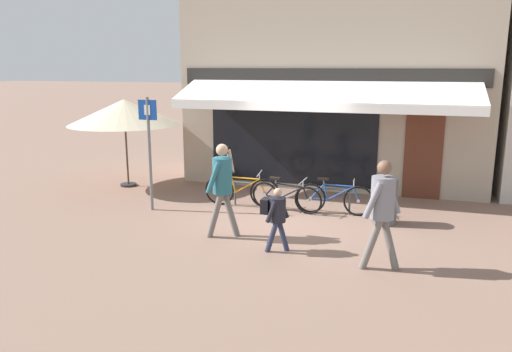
{
  "coord_description": "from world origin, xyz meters",
  "views": [
    {
      "loc": [
        2.52,
        -9.95,
        3.24
      ],
      "look_at": [
        -0.41,
        -0.52,
        1.05
      ],
      "focal_mm": 35.0,
      "sensor_mm": 36.0,
      "label": 1
    }
  ],
  "objects_px": {
    "bicycle_blue": "(334,198)",
    "pedestrian_second_adult": "(382,204)",
    "pedestrian_child": "(276,212)",
    "pedestrian_adult": "(222,180)",
    "bicycle_orange": "(242,191)",
    "bicycle_black": "(286,197)",
    "parking_sign": "(149,142)",
    "litter_bin": "(385,199)",
    "cafe_parasol": "(124,112)"
  },
  "relations": [
    {
      "from": "bicycle_blue",
      "to": "pedestrian_second_adult",
      "type": "relative_size",
      "value": 0.95
    },
    {
      "from": "bicycle_blue",
      "to": "pedestrian_child",
      "type": "bearing_deg",
      "value": -108.17
    },
    {
      "from": "bicycle_blue",
      "to": "pedestrian_adult",
      "type": "xyz_separation_m",
      "value": [
        -1.82,
        -2.14,
        0.76
      ]
    },
    {
      "from": "bicycle_orange",
      "to": "bicycle_black",
      "type": "relative_size",
      "value": 1.08
    },
    {
      "from": "bicycle_black",
      "to": "pedestrian_adult",
      "type": "height_order",
      "value": "pedestrian_adult"
    },
    {
      "from": "bicycle_black",
      "to": "parking_sign",
      "type": "bearing_deg",
      "value": -157.44
    },
    {
      "from": "pedestrian_child",
      "to": "litter_bin",
      "type": "relative_size",
      "value": 1.11
    },
    {
      "from": "bicycle_black",
      "to": "bicycle_blue",
      "type": "xyz_separation_m",
      "value": [
        1.06,
        0.15,
        0.01
      ]
    },
    {
      "from": "bicycle_orange",
      "to": "litter_bin",
      "type": "bearing_deg",
      "value": -9.8
    },
    {
      "from": "bicycle_blue",
      "to": "parking_sign",
      "type": "bearing_deg",
      "value": -171.31
    },
    {
      "from": "bicycle_blue",
      "to": "pedestrian_adult",
      "type": "height_order",
      "value": "pedestrian_adult"
    },
    {
      "from": "pedestrian_adult",
      "to": "cafe_parasol",
      "type": "relative_size",
      "value": 0.61
    },
    {
      "from": "litter_bin",
      "to": "parking_sign",
      "type": "xyz_separation_m",
      "value": [
        -5.15,
        -0.53,
        1.03
      ]
    },
    {
      "from": "bicycle_blue",
      "to": "litter_bin",
      "type": "xyz_separation_m",
      "value": [
        1.12,
        -0.39,
        0.17
      ]
    },
    {
      "from": "bicycle_black",
      "to": "pedestrian_second_adult",
      "type": "distance_m",
      "value": 3.6
    },
    {
      "from": "pedestrian_child",
      "to": "litter_bin",
      "type": "height_order",
      "value": "pedestrian_child"
    },
    {
      "from": "bicycle_black",
      "to": "pedestrian_adult",
      "type": "relative_size",
      "value": 0.92
    },
    {
      "from": "bicycle_blue",
      "to": "pedestrian_second_adult",
      "type": "distance_m",
      "value": 3.19
    },
    {
      "from": "bicycle_orange",
      "to": "pedestrian_adult",
      "type": "distance_m",
      "value": 2.24
    },
    {
      "from": "pedestrian_adult",
      "to": "litter_bin",
      "type": "distance_m",
      "value": 3.47
    },
    {
      "from": "pedestrian_second_adult",
      "to": "litter_bin",
      "type": "bearing_deg",
      "value": 101.44
    },
    {
      "from": "bicycle_orange",
      "to": "bicycle_blue",
      "type": "xyz_separation_m",
      "value": [
        2.15,
        0.05,
        -0.02
      ]
    },
    {
      "from": "bicycle_orange",
      "to": "bicycle_black",
      "type": "height_order",
      "value": "bicycle_orange"
    },
    {
      "from": "bicycle_black",
      "to": "pedestrian_adult",
      "type": "xyz_separation_m",
      "value": [
        -0.76,
        -2.0,
        0.77
      ]
    },
    {
      "from": "parking_sign",
      "to": "cafe_parasol",
      "type": "relative_size",
      "value": 0.86
    },
    {
      "from": "bicycle_orange",
      "to": "pedestrian_child",
      "type": "distance_m",
      "value": 2.97
    },
    {
      "from": "pedestrian_child",
      "to": "cafe_parasol",
      "type": "xyz_separation_m",
      "value": [
        -5.16,
        3.58,
        1.31
      ]
    },
    {
      "from": "pedestrian_adult",
      "to": "pedestrian_second_adult",
      "type": "bearing_deg",
      "value": -15.14
    },
    {
      "from": "bicycle_orange",
      "to": "pedestrian_second_adult",
      "type": "bearing_deg",
      "value": -44.15
    },
    {
      "from": "bicycle_black",
      "to": "parking_sign",
      "type": "xyz_separation_m",
      "value": [
        -2.97,
        -0.77,
        1.21
      ]
    },
    {
      "from": "pedestrian_second_adult",
      "to": "litter_bin",
      "type": "distance_m",
      "value": 2.54
    },
    {
      "from": "parking_sign",
      "to": "pedestrian_adult",
      "type": "bearing_deg",
      "value": -28.97
    },
    {
      "from": "bicycle_orange",
      "to": "pedestrian_second_adult",
      "type": "distance_m",
      "value": 4.42
    },
    {
      "from": "bicycle_orange",
      "to": "bicycle_black",
      "type": "bearing_deg",
      "value": -8.81
    },
    {
      "from": "bicycle_orange",
      "to": "pedestrian_child",
      "type": "height_order",
      "value": "pedestrian_child"
    },
    {
      "from": "litter_bin",
      "to": "parking_sign",
      "type": "relative_size",
      "value": 0.41
    },
    {
      "from": "pedestrian_second_adult",
      "to": "parking_sign",
      "type": "height_order",
      "value": "parking_sign"
    },
    {
      "from": "bicycle_orange",
      "to": "pedestrian_second_adult",
      "type": "height_order",
      "value": "pedestrian_second_adult"
    },
    {
      "from": "bicycle_black",
      "to": "pedestrian_adult",
      "type": "distance_m",
      "value": 2.27
    },
    {
      "from": "bicycle_blue",
      "to": "cafe_parasol",
      "type": "height_order",
      "value": "cafe_parasol"
    },
    {
      "from": "bicycle_black",
      "to": "bicycle_blue",
      "type": "relative_size",
      "value": 0.98
    },
    {
      "from": "pedestrian_second_adult",
      "to": "litter_bin",
      "type": "height_order",
      "value": "pedestrian_second_adult"
    },
    {
      "from": "pedestrian_second_adult",
      "to": "pedestrian_child",
      "type": "bearing_deg",
      "value": -178.38
    },
    {
      "from": "cafe_parasol",
      "to": "bicycle_orange",
      "type": "bearing_deg",
      "value": -15.84
    },
    {
      "from": "litter_bin",
      "to": "pedestrian_adult",
      "type": "bearing_deg",
      "value": -149.16
    },
    {
      "from": "parking_sign",
      "to": "pedestrian_second_adult",
      "type": "bearing_deg",
      "value": -20.53
    },
    {
      "from": "pedestrian_adult",
      "to": "pedestrian_second_adult",
      "type": "distance_m",
      "value": 3.08
    },
    {
      "from": "pedestrian_adult",
      "to": "pedestrian_second_adult",
      "type": "relative_size",
      "value": 1.01
    },
    {
      "from": "pedestrian_second_adult",
      "to": "cafe_parasol",
      "type": "bearing_deg",
      "value": 161.29
    },
    {
      "from": "pedestrian_adult",
      "to": "pedestrian_child",
      "type": "xyz_separation_m",
      "value": [
        1.17,
        -0.45,
        -0.41
      ]
    }
  ]
}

